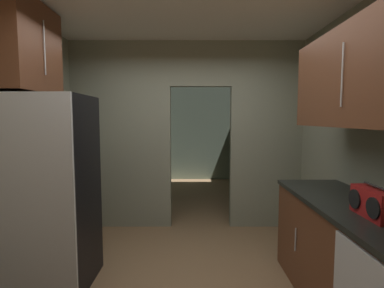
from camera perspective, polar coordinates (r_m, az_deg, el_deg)
name	(u,v)px	position (r m, az deg, el deg)	size (l,w,h in m)	color
kitchen_overhead_slab	(185,6)	(3.28, -1.28, 25.31)	(3.77, 7.51, 0.06)	silver
kitchen_partition	(184,130)	(4.31, -1.52, 2.70)	(3.37, 0.12, 2.72)	gray
adjoining_room_shell	(189,130)	(6.60, -0.50, 2.77)	(3.37, 3.50, 2.72)	slate
refrigerator	(51,192)	(3.12, -25.79, -8.44)	(0.74, 0.75, 1.83)	black
lower_cabinet_run	(358,267)	(2.77, 29.73, -20.11)	(0.66, 2.06, 0.94)	brown
upper_cabinet_counterside	(368,75)	(2.54, 31.17, 11.51)	(0.36, 1.85, 0.78)	brown
upper_cabinet_fridgeside	(26,48)	(3.31, -29.66, 16.02)	(0.36, 0.81, 0.84)	brown
boombox	(375,203)	(2.39, 32.21, -9.79)	(0.16, 0.36, 0.23)	maroon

